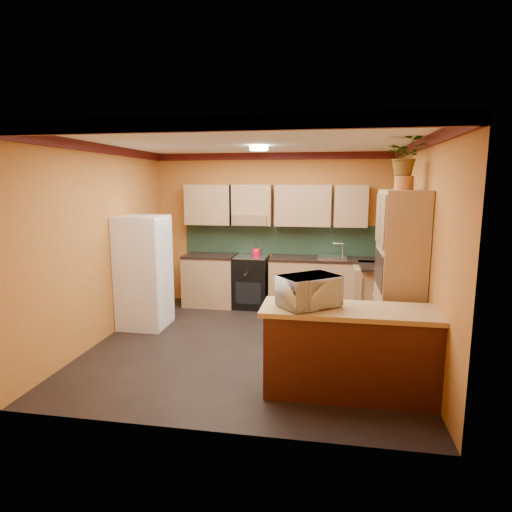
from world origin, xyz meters
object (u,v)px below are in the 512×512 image
Objects in this scene: pantry at (399,278)px; breakfast_bar at (354,354)px; fridge at (144,272)px; microwave at (309,291)px; stove at (251,282)px; base_cabinets_back at (286,284)px.

breakfast_bar is at bearing -119.99° from pantry.
microwave is at bearing -33.34° from fridge.
base_cabinets_back is at bearing 0.00° from stove.
pantry is 1.17× the size of breakfast_bar.
stove is 1.56× the size of microwave.
fridge is (-1.42, -1.31, 0.39)m from stove.
stove reaches higher than breakfast_bar.
breakfast_bar is at bearing -39.54° from microwave.
base_cabinets_back is 6.27× the size of microwave.
microwave reaches higher than stove.
base_cabinets_back is 2.15× the size of fridge.
fridge is 3.50m from breakfast_bar.
fridge is at bearing 107.12° from microwave.
fridge is 3.67m from pantry.
microwave is (0.52, -2.99, 0.65)m from base_cabinets_back.
fridge is 0.94× the size of breakfast_bar.
stove is at bearing 137.30° from pantry.
base_cabinets_back is 2.62m from pantry.
stove is 0.43× the size of pantry.
stove is 3.40m from breakfast_bar.
microwave is (1.15, -2.99, 0.64)m from stove.
fridge is at bearing -137.31° from stove.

